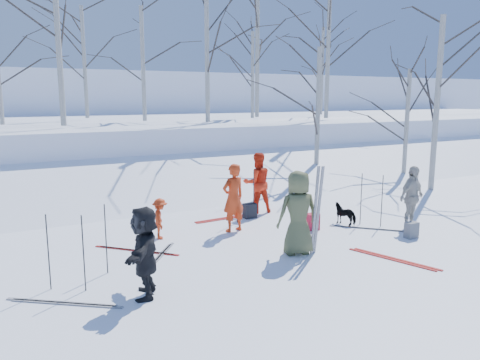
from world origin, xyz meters
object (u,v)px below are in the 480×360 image
skier_olive_center (298,213)px  skier_redor_behind (257,183)px  skier_red_north (233,198)px  backpack_grey (411,230)px  dog (345,214)px  skier_grey_west (145,252)px  skier_red_seated (160,219)px  backpack_red (312,222)px  backpack_dark (250,211)px  skier_cream_east (412,197)px

skier_olive_center → skier_redor_behind: (1.10, 3.52, -0.03)m
skier_red_north → backpack_grey: bearing=134.9°
dog → skier_grey_west: bearing=-7.5°
skier_red_north → dog: skier_red_north is taller
skier_red_seated → backpack_red: 3.76m
backpack_dark → skier_olive_center: bearing=-101.0°
skier_red_north → skier_redor_behind: 2.02m
backpack_red → skier_red_seated: bearing=162.6°
skier_olive_center → skier_red_seated: size_ratio=1.86×
dog → backpack_grey: size_ratio=1.69×
skier_grey_west → skier_red_seated: bearing=180.0°
skier_redor_behind → backpack_dark: (-0.50, -0.45, -0.66)m
skier_red_north → skier_cream_east: (4.08, -1.89, -0.05)m
backpack_red → skier_redor_behind: bearing=97.4°
backpack_dark → dog: bearing=-42.1°
backpack_red → backpack_grey: 2.34m
skier_redor_behind → dog: 2.65m
skier_cream_east → backpack_dark: 4.21m
backpack_red → skier_cream_east: bearing=-24.3°
skier_red_north → backpack_red: bearing=145.6°
skier_grey_west → skier_redor_behind: bearing=154.9°
skier_cream_east → dog: (-1.19, 1.08, -0.52)m
skier_grey_west → backpack_grey: (6.49, 0.16, -0.58)m
skier_olive_center → backpack_red: 2.02m
skier_grey_west → backpack_grey: skier_grey_west is taller
skier_redor_behind → dog: size_ratio=2.69×
skier_olive_center → skier_red_seated: skier_olive_center is taller
skier_olive_center → skier_redor_behind: size_ratio=1.04×
skier_red_seated → backpack_grey: (5.21, -2.79, -0.29)m
skier_grey_west → backpack_red: 5.22m
skier_red_north → skier_red_seated: skier_red_north is taller
backpack_red → backpack_dark: 1.93m
skier_olive_center → backpack_red: bearing=-124.4°
skier_red_north → skier_grey_west: 4.08m
skier_olive_center → backpack_dark: (0.59, 3.06, -0.69)m
skier_grey_west → skier_olive_center: bearing=122.0°
skier_olive_center → skier_cream_east: bearing=-163.5°
skier_cream_east → backpack_dark: size_ratio=3.97×
skier_grey_west → dog: (5.96, 1.87, -0.50)m
backpack_grey → backpack_dark: 4.20m
skier_red_seated → skier_grey_west: size_ratio=0.62×
skier_redor_behind → skier_cream_east: bearing=138.7°
skier_redor_behind → skier_red_north: bearing=52.5°
skier_olive_center → dog: (2.50, 1.34, -0.62)m
skier_grey_west → dog: size_ratio=2.40×
skier_olive_center → skier_redor_behind: 3.68m
skier_cream_east → skier_olive_center: bearing=173.5°
backpack_dark → skier_redor_behind: bearing=42.0°
skier_redor_behind → backpack_grey: bearing=126.6°
skier_olive_center → backpack_grey: size_ratio=4.71×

